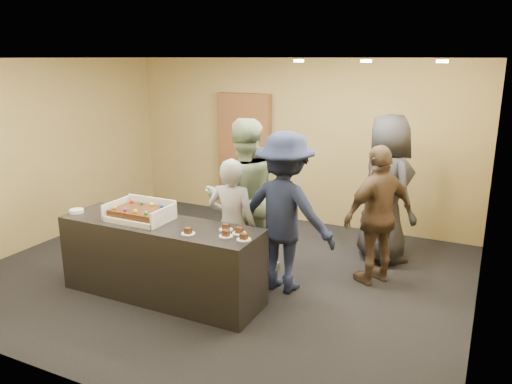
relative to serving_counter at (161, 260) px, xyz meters
The scene contains 17 objects.
room 1.27m from the serving_counter, 69.15° to the left, with size 6.04×6.00×2.70m.
serving_counter is the anchor object (origin of this frame).
storage_cabinet 3.36m from the serving_counter, 100.33° to the left, with size 0.96×0.15×2.12m, color brown.
cake_box 0.57m from the serving_counter, behind, with size 0.71×0.49×0.21m.
sheet_cake 0.61m from the serving_counter, behind, with size 0.60×0.42×0.12m.
plate_stack 1.23m from the serving_counter, behind, with size 0.16×0.16×0.04m, color white.
slice_a 0.70m from the serving_counter, 17.89° to the right, with size 0.15×0.15×0.07m.
slice_b 0.93m from the serving_counter, ahead, with size 0.15×0.15×0.07m.
slice_c 1.01m from the serving_counter, ahead, with size 0.15×0.15×0.07m.
slice_d 1.09m from the serving_counter, ahead, with size 0.15×0.15×0.07m.
slice_e 1.20m from the serving_counter, ahead, with size 0.15×0.15×0.07m.
person_server_grey 0.90m from the serving_counter, 38.40° to the left, with size 0.59×0.38×1.61m, color #949398.
person_sage_man 1.30m from the serving_counter, 63.97° to the left, with size 0.97×0.76×2.00m, color #8AA377.
person_navy_man 1.53m from the serving_counter, 34.60° to the left, with size 1.23×0.71×1.91m, color #171E38.
person_brown_extra 2.64m from the serving_counter, 34.82° to the left, with size 1.01×0.42×1.72m, color brown.
person_dark_suit 3.10m from the serving_counter, 47.17° to the left, with size 0.98×0.64×2.01m, color #26262B.
ceiling_spotlights 3.23m from the serving_counter, 34.97° to the left, with size 1.72×0.12×0.03m.
Camera 1 is at (3.00, -5.17, 2.72)m, focal length 35.00 mm.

